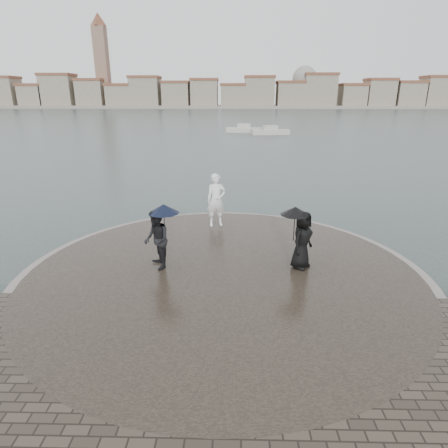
{
  "coord_description": "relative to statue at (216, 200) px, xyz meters",
  "views": [
    {
      "loc": [
        0.28,
        -6.9,
        5.5
      ],
      "look_at": [
        0.0,
        4.8,
        1.45
      ],
      "focal_mm": 30.0,
      "sensor_mm": 36.0,
      "label": 1
    }
  ],
  "objects": [
    {
      "name": "ground",
      "position": [
        0.39,
        -7.79,
        -1.44
      ],
      "size": [
        400.0,
        400.0,
        0.0
      ],
      "primitive_type": "plane",
      "color": "#2B3835",
      "rests_on": "ground"
    },
    {
      "name": "kerb_ring",
      "position": [
        0.39,
        -4.29,
        -1.28
      ],
      "size": [
        12.5,
        12.5,
        0.32
      ],
      "primitive_type": "cylinder",
      "color": "gray",
      "rests_on": "ground"
    },
    {
      "name": "visitor_left",
      "position": [
        -1.62,
        -4.05,
        0.02
      ],
      "size": [
        1.23,
        1.13,
        2.04
      ],
      "color": "black",
      "rests_on": "quay_tip"
    },
    {
      "name": "statue",
      "position": [
        0.0,
        0.0,
        0.0
      ],
      "size": [
        0.9,
        0.71,
        2.17
      ],
      "primitive_type": "imported",
      "rotation": [
        0.0,
        0.0,
        0.27
      ],
      "color": "white",
      "rests_on": "quay_tip"
    },
    {
      "name": "visitor_right",
      "position": [
        2.77,
        -3.91,
        -0.0
      ],
      "size": [
        1.2,
        1.09,
        1.95
      ],
      "color": "black",
      "rests_on": "quay_tip"
    },
    {
      "name": "quay_tip",
      "position": [
        0.39,
        -4.29,
        -1.26
      ],
      "size": [
        11.9,
        11.9,
        0.36
      ],
      "primitive_type": "cylinder",
      "color": "#2D261E",
      "rests_on": "ground"
    },
    {
      "name": "boats",
      "position": [
        4.17,
        42.99,
        -1.07
      ],
      "size": [
        9.39,
        5.66,
        1.5
      ],
      "color": "beige",
      "rests_on": "ground"
    },
    {
      "name": "far_skyline",
      "position": [
        -5.91,
        152.92,
        4.17
      ],
      "size": [
        260.0,
        20.0,
        37.0
      ],
      "color": "gray",
      "rests_on": "ground"
    }
  ]
}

